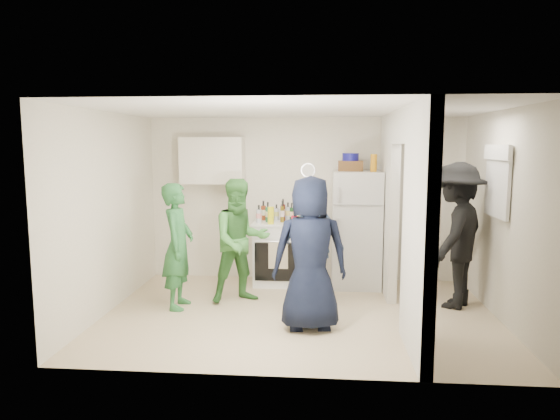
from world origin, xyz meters
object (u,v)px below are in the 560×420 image
object	(u,v)px
yellow_cup_stack_top	(374,163)
person_denim	(313,246)
person_navy	(310,253)
stove	(280,253)
wicker_basket	(350,166)
fridge	(356,229)
blue_bowl	(351,157)
person_nook	(456,235)
person_green_center	(241,241)
person_green_left	(178,246)

from	to	relation	value
yellow_cup_stack_top	person_denim	bearing A→B (deg)	-137.53
person_denim	person_navy	bearing A→B (deg)	-59.15
stove	wicker_basket	world-z (taller)	wicker_basket
person_navy	wicker_basket	bearing A→B (deg)	-113.78
fridge	blue_bowl	bearing A→B (deg)	153.43
blue_bowl	person_nook	world-z (taller)	blue_bowl
stove	wicker_basket	bearing A→B (deg)	1.12
stove	blue_bowl	size ratio (longest dim) A/B	3.94
wicker_basket	blue_bowl	distance (m)	0.13
wicker_basket	person_green_center	size ratio (longest dim) A/B	0.21
person_green_left	person_green_center	distance (m)	0.82
person_green_center	yellow_cup_stack_top	bearing A→B (deg)	-2.93
wicker_basket	person_green_left	bearing A→B (deg)	-151.02
stove	person_nook	size ratio (longest dim) A/B	0.51
fridge	person_nook	world-z (taller)	person_nook
person_green_left	person_denim	size ratio (longest dim) A/B	1.05
wicker_basket	person_navy	xyz separation A→B (m)	(-0.54, -1.86, -0.90)
wicker_basket	yellow_cup_stack_top	size ratio (longest dim) A/B	1.40
blue_bowl	wicker_basket	bearing A→B (deg)	0.00
person_denim	stove	bearing A→B (deg)	151.51
fridge	person_green_center	distance (m)	1.81
blue_bowl	person_nook	size ratio (longest dim) A/B	0.13
person_green_left	person_navy	size ratio (longest dim) A/B	0.92
blue_bowl	person_denim	bearing A→B (deg)	-119.48
wicker_basket	person_green_left	size ratio (longest dim) A/B	0.22
fridge	person_nook	distance (m)	1.48
blue_bowl	person_green_left	distance (m)	2.79
stove	person_denim	world-z (taller)	person_denim
stove	wicker_basket	xyz separation A→B (m)	(1.03, 0.02, 1.31)
person_denim	person_nook	xyz separation A→B (m)	(1.83, 0.01, 0.17)
person_nook	yellow_cup_stack_top	bearing A→B (deg)	-94.03
person_green_center	person_nook	distance (m)	2.79
person_green_center	person_green_left	bearing A→B (deg)	176.33
yellow_cup_stack_top	person_green_center	bearing A→B (deg)	-156.71
person_green_left	person_navy	xyz separation A→B (m)	(1.70, -0.62, 0.07)
blue_bowl	person_green_left	size ratio (longest dim) A/B	0.15
yellow_cup_stack_top	person_nook	bearing A→B (deg)	-37.26
fridge	wicker_basket	bearing A→B (deg)	153.43
stove	person_green_left	bearing A→B (deg)	-134.81
wicker_basket	person_nook	size ratio (longest dim) A/B	0.19
yellow_cup_stack_top	person_navy	bearing A→B (deg)	-116.64
yellow_cup_stack_top	stove	bearing A→B (deg)	174.48
blue_bowl	yellow_cup_stack_top	bearing A→B (deg)	-25.11
person_green_left	wicker_basket	bearing A→B (deg)	-61.73
wicker_basket	person_nook	distance (m)	1.80
person_green_center	person_denim	bearing A→B (deg)	-25.78
fridge	blue_bowl	size ratio (longest dim) A/B	7.11
blue_bowl	yellow_cup_stack_top	xyz separation A→B (m)	(0.32, -0.15, -0.08)
person_navy	person_nook	size ratio (longest dim) A/B	0.94
person_green_center	fridge	bearing A→B (deg)	2.75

